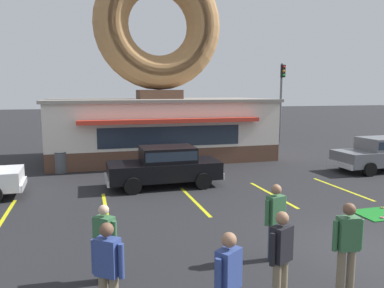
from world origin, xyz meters
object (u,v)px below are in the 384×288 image
at_px(pedestrian_crossing_woman, 281,254).
at_px(car_black, 165,165).
at_px(pedestrian_blue_sweater_man, 105,240).
at_px(car_grey, 381,153).
at_px(pedestrian_leather_jacket_man, 275,218).
at_px(pedestrian_clipboard_woman, 108,268).
at_px(pedestrian_hooded_kid, 347,244).
at_px(pedestrian_beanie_man, 228,281).
at_px(trash_bin, 61,162).
at_px(traffic_light_pole, 282,92).

bearing_deg(pedestrian_crossing_woman, car_black, 91.07).
distance_m(pedestrian_blue_sweater_man, pedestrian_crossing_woman, 3.38).
distance_m(car_grey, pedestrian_leather_jacket_man, 12.02).
relative_size(car_black, pedestrian_leather_jacket_man, 2.62).
xyz_separation_m(car_black, pedestrian_blue_sweater_man, (-2.72, -7.13, -0.00)).
xyz_separation_m(car_grey, pedestrian_clipboard_woman, (-13.30, -8.65, 0.08)).
height_order(pedestrian_hooded_kid, pedestrian_beanie_man, pedestrian_hooded_kid).
xyz_separation_m(pedestrian_leather_jacket_man, pedestrian_crossing_woman, (-0.82, -1.71, -0.00)).
bearing_deg(trash_bin, pedestrian_hooded_kid, -65.57).
xyz_separation_m(pedestrian_hooded_kid, pedestrian_beanie_man, (-2.62, -0.66, -0.02)).
relative_size(car_grey, trash_bin, 4.70).
distance_m(pedestrian_hooded_kid, trash_bin, 13.91).
relative_size(car_black, pedestrian_hooded_kid, 2.61).
bearing_deg(pedestrian_clipboard_woman, pedestrian_crossing_woman, -6.52).
height_order(car_grey, pedestrian_beanie_man, pedestrian_beanie_man).
distance_m(car_grey, trash_bin, 15.20).
bearing_deg(car_grey, pedestrian_beanie_man, -140.46).
relative_size(car_black, pedestrian_beanie_man, 2.66).
xyz_separation_m(pedestrian_hooded_kid, pedestrian_leather_jacket_man, (-0.59, 1.64, -0.00)).
height_order(car_grey, trash_bin, car_grey).
xyz_separation_m(pedestrian_blue_sweater_man, trash_bin, (-1.45, 10.97, -0.37)).
xyz_separation_m(car_grey, traffic_light_pole, (0.45, 10.45, 2.84)).
relative_size(pedestrian_blue_sweater_man, trash_bin, 1.62).
distance_m(pedestrian_blue_sweater_man, trash_bin, 11.07).
height_order(trash_bin, traffic_light_pole, traffic_light_pole).
height_order(car_black, pedestrian_hooded_kid, pedestrian_hooded_kid).
bearing_deg(traffic_light_pole, pedestrian_leather_jacket_man, -119.48).
bearing_deg(trash_bin, car_grey, -14.26).
distance_m(car_black, pedestrian_beanie_man, 9.54).
xyz_separation_m(pedestrian_hooded_kid, pedestrian_crossing_woman, (-1.41, -0.07, -0.01)).
bearing_deg(pedestrian_clipboard_woman, trash_bin, 96.58).
height_order(pedestrian_blue_sweater_man, pedestrian_leather_jacket_man, pedestrian_leather_jacket_man).
bearing_deg(car_black, pedestrian_leather_jacket_man, -82.16).
relative_size(car_black, pedestrian_crossing_woman, 2.63).
bearing_deg(pedestrian_clipboard_woman, pedestrian_hooded_kid, -3.51).
bearing_deg(pedestrian_clipboard_woman, pedestrian_blue_sweater_man, 89.17).
xyz_separation_m(pedestrian_hooded_kid, pedestrian_clipboard_woman, (-4.32, 0.26, -0.02)).
relative_size(pedestrian_beanie_man, trash_bin, 1.76).
relative_size(car_grey, pedestrian_leather_jacket_man, 2.63).
relative_size(car_black, pedestrian_clipboard_woman, 2.67).
relative_size(pedestrian_hooded_kid, pedestrian_crossing_woman, 1.01).
bearing_deg(trash_bin, traffic_light_pole, 23.84).
height_order(pedestrian_leather_jacket_man, pedestrian_crossing_woman, pedestrian_leather_jacket_man).
height_order(car_black, pedestrian_crossing_woman, pedestrian_crossing_woman).
bearing_deg(traffic_light_pole, pedestrian_blue_sweater_man, -127.84).
height_order(pedestrian_hooded_kid, trash_bin, pedestrian_hooded_kid).
height_order(pedestrian_leather_jacket_man, trash_bin, pedestrian_leather_jacket_man).
relative_size(car_black, pedestrian_blue_sweater_man, 2.89).
distance_m(car_grey, pedestrian_beanie_man, 15.04).
xyz_separation_m(car_grey, trash_bin, (-14.73, 3.74, -0.37)).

